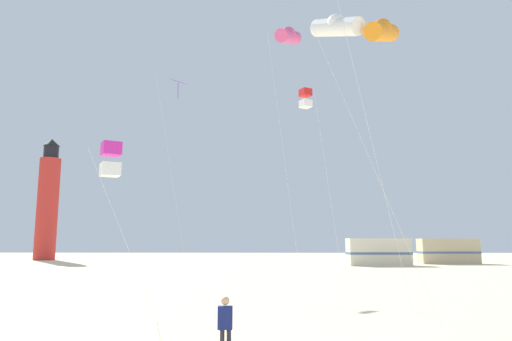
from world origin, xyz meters
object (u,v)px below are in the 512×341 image
(kite_box_scarlet, at_px, (306,99))
(rv_van_tan, at_px, (448,251))
(kite_flyer_standing, at_px, (225,320))
(lighthouse_distant, at_px, (48,202))
(kite_tube_white, at_px, (337,26))
(kite_box_magenta, at_px, (111,159))
(kite_tube_rainbow, at_px, (288,36))
(kite_diamond_violet, at_px, (178,91))
(kite_tube_orange, at_px, (382,31))
(rv_van_cream, at_px, (378,252))

(kite_box_scarlet, height_order, rv_van_tan, kite_box_scarlet)
(kite_flyer_standing, bearing_deg, rv_van_tan, -119.27)
(lighthouse_distant, bearing_deg, kite_box_scarlet, -48.04)
(kite_tube_white, relative_size, lighthouse_distant, 0.68)
(kite_box_magenta, height_order, rv_van_tan, kite_box_magenta)
(kite_tube_rainbow, xyz_separation_m, kite_diamond_violet, (-7.30, 7.63, -0.39))
(kite_box_magenta, relative_size, kite_tube_orange, 0.51)
(kite_tube_rainbow, height_order, kite_tube_orange, kite_tube_rainbow)
(kite_tube_orange, xyz_separation_m, rv_van_cream, (7.18, 32.48, -9.09))
(kite_tube_rainbow, bearing_deg, kite_tube_orange, -61.32)
(kite_box_scarlet, bearing_deg, kite_tube_rainbow, -106.79)
(kite_tube_orange, xyz_separation_m, kite_diamond_violet, (-10.62, 13.69, 2.26))
(kite_flyer_standing, xyz_separation_m, kite_tube_orange, (5.47, 5.79, 9.87))
(kite_box_scarlet, distance_m, rv_van_cream, 26.11)
(kite_flyer_standing, xyz_separation_m, rv_van_tan, (21.53, 42.59, 0.78))
(lighthouse_distant, distance_m, rv_van_tan, 52.09)
(kite_tube_white, bearing_deg, kite_box_magenta, -165.58)
(kite_box_magenta, bearing_deg, kite_tube_rainbow, 51.40)
(kite_box_scarlet, distance_m, lighthouse_distant, 48.90)
(lighthouse_distant, bearing_deg, kite_tube_rainbow, -52.03)
(kite_flyer_standing, relative_size, kite_tube_orange, 0.10)
(kite_tube_rainbow, bearing_deg, kite_box_scarlet, 73.21)
(kite_box_scarlet, height_order, lighthouse_distant, lighthouse_distant)
(kite_tube_white, relative_size, rv_van_tan, 1.78)
(kite_box_magenta, bearing_deg, rv_van_cream, 63.88)
(kite_tube_rainbow, distance_m, rv_van_tan, 38.19)
(kite_flyer_standing, relative_size, kite_tube_rainbow, 0.08)
(kite_diamond_violet, distance_m, rv_van_cream, 28.26)
(kite_flyer_standing, distance_m, kite_box_scarlet, 19.21)
(kite_diamond_violet, relative_size, kite_tube_white, 1.19)
(kite_flyer_standing, xyz_separation_m, kite_box_magenta, (-4.21, 3.87, 4.53))
(kite_flyer_standing, height_order, kite_tube_rainbow, kite_tube_rainbow)
(kite_box_magenta, xyz_separation_m, rv_van_tan, (25.74, 38.72, -3.75))
(kite_tube_orange, distance_m, kite_tube_white, 1.75)
(kite_tube_rainbow, distance_m, kite_diamond_violet, 10.57)
(rv_van_cream, bearing_deg, kite_diamond_violet, -136.15)
(kite_flyer_standing, height_order, kite_box_scarlet, kite_box_scarlet)
(kite_box_scarlet, height_order, kite_tube_orange, kite_box_scarlet)
(kite_tube_white, xyz_separation_m, rv_van_cream, (8.91, 32.35, -9.38))
(lighthouse_distant, height_order, rv_van_cream, lighthouse_distant)
(kite_tube_white, bearing_deg, kite_flyer_standing, -122.31)
(kite_tube_rainbow, bearing_deg, rv_van_cream, 68.34)
(rv_van_tan, bearing_deg, lighthouse_distant, 169.59)
(kite_box_magenta, height_order, kite_tube_rainbow, kite_tube_rainbow)
(kite_box_scarlet, distance_m, rv_van_tan, 33.74)
(kite_flyer_standing, bearing_deg, kite_tube_rainbow, -102.76)
(rv_van_cream, height_order, rv_van_tan, same)
(kite_box_magenta, distance_m, kite_tube_white, 9.95)
(kite_diamond_violet, bearing_deg, kite_tube_white, -56.75)
(kite_flyer_standing, xyz_separation_m, kite_box_scarlet, (3.36, 15.83, 10.36))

